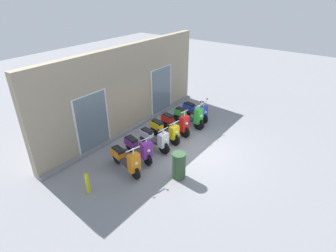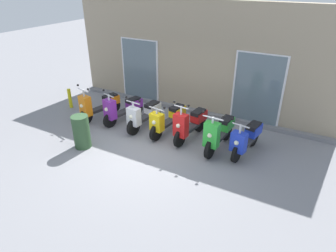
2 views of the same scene
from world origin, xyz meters
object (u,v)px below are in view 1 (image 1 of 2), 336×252
object	(u,v)px
scooter_green	(189,116)
scooter_blue	(195,111)
scooter_purple	(139,147)
trash_bin	(179,165)
scooter_red	(176,123)
scooter_yellow	(165,130)
scooter_white	(154,138)
scooter_orange	(126,159)
curb_bollard	(87,183)

from	to	relation	value
scooter_green	scooter_blue	bearing A→B (deg)	10.05
scooter_purple	trash_bin	xyz separation A→B (m)	(-0.05, -1.82, 0.00)
scooter_red	scooter_blue	size ratio (longest dim) A/B	1.06
scooter_purple	scooter_yellow	bearing A→B (deg)	1.18
scooter_white	trash_bin	size ratio (longest dim) A/B	1.68
scooter_orange	scooter_blue	size ratio (longest dim) A/B	1.05
scooter_purple	curb_bollard	distance (m)	2.36
scooter_white	scooter_red	bearing A→B (deg)	1.81
scooter_blue	trash_bin	xyz separation A→B (m)	(-4.07, -1.83, -0.00)
scooter_yellow	scooter_white	bearing A→B (deg)	-173.69
scooter_yellow	scooter_green	world-z (taller)	scooter_green
scooter_yellow	scooter_purple	bearing A→B (deg)	-178.82
scooter_blue	trash_bin	size ratio (longest dim) A/B	1.62
curb_bollard	scooter_green	bearing A→B (deg)	-1.42
scooter_blue	curb_bollard	distance (m)	6.38
scooter_green	curb_bollard	distance (m)	5.66
scooter_white	scooter_green	world-z (taller)	scooter_green
scooter_orange	scooter_blue	world-z (taller)	scooter_orange
scooter_red	curb_bollard	bearing A→B (deg)	179.69
scooter_blue	scooter_yellow	bearing A→B (deg)	179.37
scooter_orange	scooter_white	bearing A→B (deg)	3.88
scooter_red	curb_bollard	xyz separation A→B (m)	(-4.74, 0.03, -0.16)
scooter_white	scooter_purple	bearing A→B (deg)	176.42
scooter_white	scooter_blue	xyz separation A→B (m)	(3.17, 0.06, 0.01)
scooter_yellow	scooter_blue	size ratio (longest dim) A/B	1.08
scooter_yellow	scooter_blue	world-z (taller)	scooter_blue
scooter_red	scooter_green	world-z (taller)	scooter_red
scooter_blue	scooter_green	bearing A→B (deg)	-169.95
scooter_red	trash_bin	distance (m)	3.04
scooter_blue	curb_bollard	bearing A→B (deg)	179.89
scooter_white	trash_bin	bearing A→B (deg)	-117.09
scooter_white	curb_bollard	xyz separation A→B (m)	(-3.21, 0.07, -0.12)
scooter_green	scooter_red	bearing A→B (deg)	172.89
scooter_white	scooter_blue	distance (m)	3.17
scooter_orange	scooter_white	distance (m)	1.70
scooter_orange	scooter_purple	world-z (taller)	scooter_orange
scooter_purple	scooter_green	bearing A→B (deg)	-2.08
curb_bollard	trash_bin	size ratio (longest dim) A/B	0.75
scooter_white	scooter_red	world-z (taller)	scooter_red
scooter_orange	scooter_green	distance (m)	4.15
scooter_orange	scooter_green	xyz separation A→B (m)	(4.14, 0.05, 0.03)
scooter_orange	trash_bin	size ratio (longest dim) A/B	1.71
scooter_red	scooter_blue	xyz separation A→B (m)	(1.64, 0.01, -0.04)
scooter_orange	scooter_purple	size ratio (longest dim) A/B	1.01
trash_bin	scooter_orange	bearing A→B (deg)	115.58
scooter_purple	scooter_white	size ratio (longest dim) A/B	1.01
scooter_orange	scooter_yellow	world-z (taller)	scooter_orange
scooter_white	scooter_blue	bearing A→B (deg)	1.11
scooter_green	scooter_purple	bearing A→B (deg)	177.92
scooter_purple	curb_bollard	xyz separation A→B (m)	(-2.36, 0.02, -0.12)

